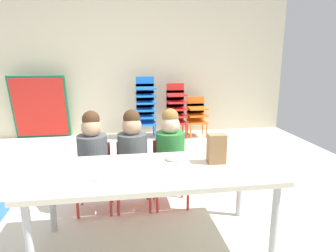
{
  "coord_description": "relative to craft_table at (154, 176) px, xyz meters",
  "views": [
    {
      "loc": [
        -0.08,
        -2.63,
        1.38
      ],
      "look_at": [
        0.27,
        -0.42,
        0.85
      ],
      "focal_mm": 31.89,
      "sensor_mm": 36.0,
      "label": 1
    }
  ],
  "objects": [
    {
      "name": "paper_plate_center_table",
      "position": [
        -0.33,
        -0.09,
        0.06
      ],
      "size": [
        0.18,
        0.18,
        0.01
      ],
      "primitive_type": "cylinder",
      "color": "white",
      "rests_on": "craft_table"
    },
    {
      "name": "donut_powdered_on_plate",
      "position": [
        0.17,
        0.15,
        0.08
      ],
      "size": [
        0.13,
        0.13,
        0.04
      ],
      "primitive_type": "torus",
      "color": "white",
      "rests_on": "craft_table"
    },
    {
      "name": "kid_chair_orange_stack",
      "position": [
        1.08,
        3.0,
        -0.15
      ],
      "size": [
        0.32,
        0.3,
        0.68
      ],
      "color": "orange",
      "rests_on": "ground_plane"
    },
    {
      "name": "back_wall",
      "position": [
        -0.13,
        3.43,
        0.8
      ],
      "size": [
        5.86,
        0.1,
        2.69
      ],
      "primitive_type": "cube",
      "color": "beige",
      "rests_on": "ground_plane"
    },
    {
      "name": "ground_plane",
      "position": [
        -0.13,
        0.67,
        -0.56
      ],
      "size": [
        5.86,
        5.52,
        0.02
      ],
      "color": "silver"
    },
    {
      "name": "seated_child_near_camera",
      "position": [
        -0.47,
        0.59,
        0.01
      ],
      "size": [
        0.32,
        0.32,
        0.92
      ],
      "color": "red",
      "rests_on": "ground_plane"
    },
    {
      "name": "seated_child_middle_seat",
      "position": [
        -0.13,
        0.59,
        0.01
      ],
      "size": [
        0.34,
        0.34,
        0.92
      ],
      "color": "red",
      "rests_on": "ground_plane"
    },
    {
      "name": "kid_chair_blue_stack",
      "position": [
        0.19,
        3.0,
        0.03
      ],
      "size": [
        0.32,
        0.3,
        1.04
      ],
      "color": "blue",
      "rests_on": "ground_plane"
    },
    {
      "name": "kid_chair_red_stack",
      "position": [
        0.71,
        3.0,
        -0.03
      ],
      "size": [
        0.32,
        0.3,
        0.92
      ],
      "color": "red",
      "rests_on": "ground_plane"
    },
    {
      "name": "seated_child_far_right",
      "position": [
        0.21,
        0.59,
        0.01
      ],
      "size": [
        0.35,
        0.35,
        0.92
      ],
      "color": "red",
      "rests_on": "ground_plane"
    },
    {
      "name": "folded_activity_table",
      "position": [
        -1.56,
        3.23,
        -0.01
      ],
      "size": [
        0.9,
        0.29,
        1.09
      ],
      "color": "#19724C",
      "rests_on": "ground_plane"
    },
    {
      "name": "paper_plate_near_edge",
      "position": [
        0.17,
        0.15,
        0.06
      ],
      "size": [
        0.18,
        0.18,
        0.01
      ],
      "primitive_type": "cylinder",
      "color": "white",
      "rests_on": "craft_table"
    },
    {
      "name": "craft_table",
      "position": [
        0.0,
        0.0,
        0.0
      ],
      "size": [
        1.72,
        0.72,
        0.6
      ],
      "color": "beige",
      "rests_on": "ground_plane"
    },
    {
      "name": "paper_bag_brown",
      "position": [
        0.47,
        0.06,
        0.16
      ],
      "size": [
        0.13,
        0.09,
        0.22
      ],
      "primitive_type": "cube",
      "color": "#9E754C",
      "rests_on": "craft_table"
    }
  ]
}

